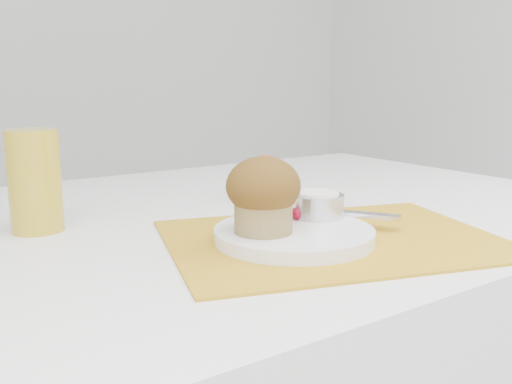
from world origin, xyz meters
TOP-DOWN VIEW (x-y plane):
  - placemat at (0.02, -0.15)m, footprint 0.47×0.40m
  - plate at (-0.02, -0.14)m, footprint 0.24×0.24m
  - ramekin at (0.04, -0.11)m, footprint 0.08×0.08m
  - cream at (0.04, -0.11)m, footprint 0.07×0.07m
  - raspberry_near at (-0.01, -0.09)m, footprint 0.02×0.02m
  - raspberry_far at (0.01, -0.11)m, footprint 0.02×0.02m
  - butter_knife at (0.06, -0.10)m, footprint 0.13×0.18m
  - orange at (0.10, 0.09)m, footprint 0.07×0.07m
  - juice_glass at (-0.26, 0.10)m, footprint 0.07×0.07m
  - muffin at (-0.06, -0.13)m, footprint 0.09×0.09m

SIDE VIEW (x-z plane):
  - placemat at x=0.02m, z-range 0.75..0.75m
  - plate at x=-0.02m, z-range 0.75..0.77m
  - butter_knife at x=0.06m, z-range 0.77..0.77m
  - raspberry_far at x=0.01m, z-range 0.77..0.78m
  - raspberry_near at x=-0.01m, z-range 0.77..0.79m
  - ramekin at x=0.04m, z-range 0.77..0.80m
  - orange at x=0.10m, z-range 0.75..0.82m
  - cream at x=0.04m, z-range 0.80..0.80m
  - muffin at x=-0.06m, z-range 0.77..0.86m
  - juice_glass at x=-0.26m, z-range 0.75..0.88m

